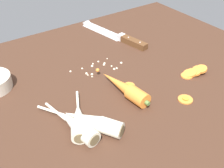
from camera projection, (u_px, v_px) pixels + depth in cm
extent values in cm
cube|color=#42281C|center=(108.00, 90.00, 84.08)|extent=(120.00, 90.00, 4.00)
cube|color=silver|center=(103.00, 31.00, 112.31)|extent=(8.07, 20.47, 0.50)
cone|color=silver|center=(85.00, 23.00, 118.67)|extent=(4.45, 3.69, 3.96)
cube|color=silver|center=(121.00, 37.00, 106.13)|extent=(3.26, 2.51, 2.20)
cube|color=brown|center=(134.00, 43.00, 102.44)|extent=(4.81, 11.33, 2.20)
sphere|color=silver|center=(128.00, 37.00, 103.39)|extent=(0.50, 0.50, 0.50)
sphere|color=silver|center=(140.00, 42.00, 100.21)|extent=(0.50, 0.50, 0.50)
cylinder|color=orange|center=(138.00, 96.00, 75.04)|extent=(4.81, 6.49, 4.20)
cone|color=orange|center=(119.00, 84.00, 79.52)|extent=(5.50, 14.94, 3.99)
sphere|color=orange|center=(98.00, 70.00, 85.62)|extent=(1.20, 1.20, 1.20)
cylinder|color=#5B7F3D|center=(147.00, 103.00, 72.80)|extent=(1.30, 1.12, 1.20)
cylinder|color=silver|center=(80.00, 132.00, 64.56)|extent=(5.53, 5.70, 4.00)
cone|color=silver|center=(78.00, 114.00, 69.42)|extent=(6.88, 8.65, 3.80)
cylinder|color=silver|center=(78.00, 101.00, 74.93)|extent=(4.39, 7.83, 0.70)
cylinder|color=brown|center=(80.00, 139.00, 62.81)|extent=(2.64, 1.52, 2.80)
cylinder|color=silver|center=(88.00, 135.00, 63.72)|extent=(4.73, 5.18, 4.00)
cone|color=silver|center=(71.00, 121.00, 67.36)|extent=(5.15, 8.63, 3.80)
cylinder|color=silver|center=(56.00, 111.00, 71.62)|extent=(2.21, 8.75, 0.70)
cylinder|color=brown|center=(95.00, 140.00, 62.41)|extent=(2.81, 0.78, 2.80)
cylinder|color=silver|center=(111.00, 127.00, 65.67)|extent=(6.31, 6.85, 4.00)
cone|color=silver|center=(82.00, 118.00, 68.24)|extent=(8.39, 10.46, 3.80)
cylinder|color=silver|center=(55.00, 112.00, 71.40)|extent=(6.16, 9.55, 0.70)
cylinder|color=brown|center=(122.00, 131.00, 64.75)|extent=(2.55, 1.71, 2.80)
cylinder|color=orange|center=(187.00, 75.00, 86.39)|extent=(3.70, 3.70, 0.70)
cylinder|color=orange|center=(189.00, 74.00, 86.75)|extent=(3.74, 3.66, 2.10)
cylinder|color=orange|center=(191.00, 73.00, 86.61)|extent=(3.59, 3.52, 2.32)
cylinder|color=orange|center=(196.00, 72.00, 86.62)|extent=(3.50, 3.41, 2.03)
cylinder|color=orange|center=(198.00, 70.00, 87.04)|extent=(3.60, 3.53, 2.36)
cylinder|color=orange|center=(201.00, 69.00, 87.02)|extent=(3.79, 3.71, 1.86)
cylinder|color=orange|center=(185.00, 99.00, 76.96)|extent=(4.12, 4.12, 0.70)
cylinder|color=#FF9E2B|center=(186.00, 98.00, 76.80)|extent=(1.73, 1.73, 0.16)
cylinder|color=orange|center=(129.00, 85.00, 82.15)|extent=(3.39, 3.39, 0.70)
cylinder|color=#FF9E2B|center=(129.00, 84.00, 81.99)|extent=(1.42, 1.42, 0.16)
sphere|color=beige|center=(114.00, 68.00, 89.60)|extent=(0.79, 0.79, 0.79)
sphere|color=beige|center=(104.00, 62.00, 92.45)|extent=(0.80, 0.80, 0.80)
sphere|color=beige|center=(92.00, 65.00, 91.03)|extent=(0.87, 0.87, 0.87)
sphere|color=beige|center=(117.00, 67.00, 90.04)|extent=(0.72, 0.72, 0.72)
sphere|color=beige|center=(87.00, 74.00, 87.14)|extent=(0.41, 0.41, 0.41)
sphere|color=beige|center=(104.00, 64.00, 91.71)|extent=(0.70, 0.70, 0.70)
sphere|color=beige|center=(121.00, 62.00, 92.67)|extent=(0.85, 0.85, 0.85)
sphere|color=beige|center=(98.00, 61.00, 93.38)|extent=(0.69, 0.69, 0.69)
sphere|color=beige|center=(88.00, 75.00, 86.90)|extent=(0.47, 0.47, 0.47)
sphere|color=beige|center=(92.00, 73.00, 87.14)|extent=(0.85, 0.85, 0.85)
sphere|color=beige|center=(86.00, 73.00, 87.55)|extent=(0.80, 0.80, 0.80)
sphere|color=beige|center=(92.00, 76.00, 86.16)|extent=(0.52, 0.52, 0.52)
sphere|color=beige|center=(112.00, 65.00, 91.11)|extent=(0.61, 0.61, 0.61)
sphere|color=beige|center=(70.00, 71.00, 88.53)|extent=(0.69, 0.69, 0.69)
sphere|color=beige|center=(107.00, 58.00, 95.02)|extent=(0.47, 0.47, 0.47)
sphere|color=beige|center=(82.00, 68.00, 89.94)|extent=(0.65, 0.65, 0.65)
sphere|color=beige|center=(93.00, 63.00, 92.26)|extent=(0.63, 0.63, 0.63)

